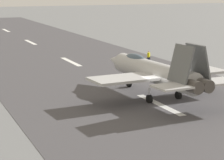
# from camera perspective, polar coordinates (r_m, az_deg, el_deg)

# --- Properties ---
(ground_plane) EXTENTS (400.00, 400.00, 0.00)m
(ground_plane) POSITION_cam_1_polar(r_m,az_deg,el_deg) (41.94, 5.83, -3.01)
(ground_plane) COLOR slate
(runway_strip) EXTENTS (240.00, 26.00, 0.02)m
(runway_strip) POSITION_cam_1_polar(r_m,az_deg,el_deg) (41.93, 5.84, -3.00)
(runway_strip) COLOR #454346
(runway_strip) RESTS_ON ground
(fighter_jet) EXTENTS (17.35, 13.88, 5.69)m
(fighter_jet) POSITION_cam_1_polar(r_m,az_deg,el_deg) (44.31, 5.11, 1.09)
(fighter_jet) COLOR #B3B3B3
(fighter_jet) RESTS_ON ground
(crew_person) EXTENTS (0.51, 0.54, 1.69)m
(crew_person) POSITION_cam_1_polar(r_m,az_deg,el_deg) (64.09, 4.54, 2.87)
(crew_person) COLOR #1E2338
(crew_person) RESTS_ON ground
(marker_cone_mid) EXTENTS (0.44, 0.44, 0.55)m
(marker_cone_mid) POSITION_cam_1_polar(r_m,az_deg,el_deg) (55.74, 11.83, 0.74)
(marker_cone_mid) COLOR orange
(marker_cone_mid) RESTS_ON ground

